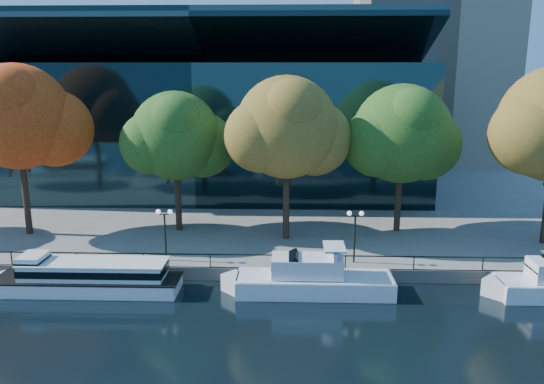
{
  "coord_description": "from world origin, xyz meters",
  "views": [
    {
      "loc": [
        5.82,
        -33.72,
        15.22
      ],
      "look_at": [
        4.43,
        8.0,
        5.63
      ],
      "focal_mm": 35.0,
      "sensor_mm": 36.0,
      "label": 1
    }
  ],
  "objects_px": {
    "tour_boat": "(84,276)",
    "cruiser_near": "(308,278)",
    "tree_4": "(404,136)",
    "lamp_1": "(165,223)",
    "tree_2": "(177,138)",
    "tree_3": "(289,130)",
    "tree_1": "(19,119)",
    "lamp_2": "(355,225)"
  },
  "relations": [
    {
      "from": "tour_boat",
      "to": "lamp_2",
      "type": "bearing_deg",
      "value": 10.89
    },
    {
      "from": "tree_4",
      "to": "lamp_1",
      "type": "bearing_deg",
      "value": -156.66
    },
    {
      "from": "tree_1",
      "to": "lamp_1",
      "type": "height_order",
      "value": "tree_1"
    },
    {
      "from": "cruiser_near",
      "to": "tree_4",
      "type": "xyz_separation_m",
      "value": [
        8.65,
        11.92,
        8.55
      ]
    },
    {
      "from": "tree_1",
      "to": "tree_2",
      "type": "height_order",
      "value": "tree_1"
    },
    {
      "from": "tree_4",
      "to": "lamp_2",
      "type": "xyz_separation_m",
      "value": [
        -5.05,
        -8.37,
        -5.66
      ]
    },
    {
      "from": "tree_3",
      "to": "tree_4",
      "type": "xyz_separation_m",
      "value": [
        10.07,
        2.63,
        -0.8
      ]
    },
    {
      "from": "tree_2",
      "to": "tree_3",
      "type": "bearing_deg",
      "value": -12.52
    },
    {
      "from": "tour_boat",
      "to": "tree_2",
      "type": "xyz_separation_m",
      "value": [
        4.54,
        11.64,
        8.31
      ]
    },
    {
      "from": "tree_2",
      "to": "tour_boat",
      "type": "bearing_deg",
      "value": -111.32
    },
    {
      "from": "cruiser_near",
      "to": "lamp_1",
      "type": "bearing_deg",
      "value": 161.7
    },
    {
      "from": "tree_1",
      "to": "tree_3",
      "type": "distance_m",
      "value": 22.95
    },
    {
      "from": "tour_boat",
      "to": "cruiser_near",
      "type": "height_order",
      "value": "cruiser_near"
    },
    {
      "from": "tree_1",
      "to": "tree_3",
      "type": "bearing_deg",
      "value": -1.48
    },
    {
      "from": "tree_3",
      "to": "lamp_1",
      "type": "bearing_deg",
      "value": -148.41
    },
    {
      "from": "cruiser_near",
      "to": "tree_3",
      "type": "height_order",
      "value": "tree_3"
    },
    {
      "from": "lamp_1",
      "to": "lamp_2",
      "type": "xyz_separation_m",
      "value": [
        14.35,
        0.0,
        0.0
      ]
    },
    {
      "from": "tree_1",
      "to": "tree_4",
      "type": "distance_m",
      "value": 33.09
    },
    {
      "from": "tree_2",
      "to": "tree_3",
      "type": "xyz_separation_m",
      "value": [
        9.8,
        -2.18,
        0.98
      ]
    },
    {
      "from": "tree_2",
      "to": "lamp_1",
      "type": "distance_m",
      "value": 9.63
    },
    {
      "from": "tree_2",
      "to": "lamp_2",
      "type": "xyz_separation_m",
      "value": [
        14.82,
        -7.91,
        -5.47
      ]
    },
    {
      "from": "tree_1",
      "to": "tree_3",
      "type": "height_order",
      "value": "tree_1"
    },
    {
      "from": "tour_boat",
      "to": "lamp_1",
      "type": "distance_m",
      "value": 6.86
    },
    {
      "from": "tree_3",
      "to": "tree_1",
      "type": "bearing_deg",
      "value": 178.52
    },
    {
      "from": "tree_4",
      "to": "tree_1",
      "type": "bearing_deg",
      "value": -176.47
    },
    {
      "from": "tree_1",
      "to": "tree_3",
      "type": "xyz_separation_m",
      "value": [
        22.93,
        -0.59,
        -0.76
      ]
    },
    {
      "from": "tree_1",
      "to": "lamp_2",
      "type": "distance_m",
      "value": 29.55
    },
    {
      "from": "cruiser_near",
      "to": "tree_4",
      "type": "height_order",
      "value": "tree_4"
    },
    {
      "from": "cruiser_near",
      "to": "tour_boat",
      "type": "bearing_deg",
      "value": -179.37
    },
    {
      "from": "tree_4",
      "to": "lamp_2",
      "type": "relative_size",
      "value": 3.27
    },
    {
      "from": "tree_1",
      "to": "lamp_1",
      "type": "relative_size",
      "value": 3.7
    },
    {
      "from": "tour_boat",
      "to": "tree_2",
      "type": "height_order",
      "value": "tree_2"
    },
    {
      "from": "tour_boat",
      "to": "cruiser_near",
      "type": "distance_m",
      "value": 15.76
    },
    {
      "from": "tree_3",
      "to": "tree_2",
      "type": "bearing_deg",
      "value": 167.48
    },
    {
      "from": "tree_3",
      "to": "lamp_1",
      "type": "xyz_separation_m",
      "value": [
        -9.33,
        -5.74,
        -6.46
      ]
    },
    {
      "from": "tree_1",
      "to": "lamp_1",
      "type": "distance_m",
      "value": 16.64
    },
    {
      "from": "tree_3",
      "to": "lamp_2",
      "type": "height_order",
      "value": "tree_3"
    },
    {
      "from": "tour_boat",
      "to": "tree_4",
      "type": "relative_size",
      "value": 1.07
    },
    {
      "from": "tour_boat",
      "to": "tree_3",
      "type": "height_order",
      "value": "tree_3"
    },
    {
      "from": "tour_boat",
      "to": "tree_4",
      "type": "bearing_deg",
      "value": 26.36
    },
    {
      "from": "cruiser_near",
      "to": "lamp_1",
      "type": "xyz_separation_m",
      "value": [
        -10.75,
        3.55,
        2.9
      ]
    },
    {
      "from": "tree_1",
      "to": "tree_2",
      "type": "bearing_deg",
      "value": 6.88
    }
  ]
}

